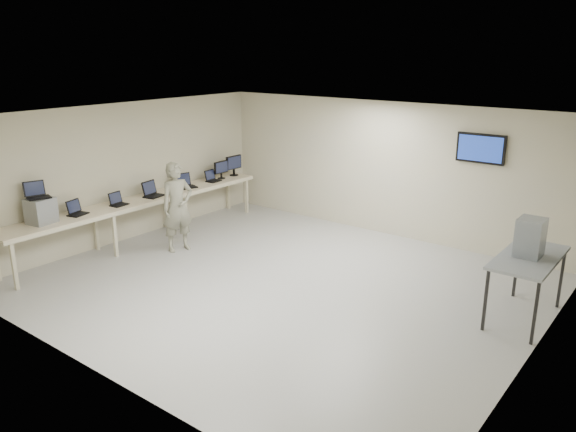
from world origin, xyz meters
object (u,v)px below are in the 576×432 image
Objects in this scene: soldier at (177,207)px; side_table at (529,261)px; workbench at (142,202)px; equipment_box at (41,211)px.

soldier reaches higher than side_table.
side_table is at bearing 9.36° from workbench.
side_table is at bearing -62.55° from soldier.
equipment_box is 2.43m from soldier.
soldier is 1.08× the size of side_table.
equipment_box reaches higher than side_table.
equipment_box is 0.27× the size of side_table.
workbench is at bearing -170.64° from side_table.
soldier is 6.32m from side_table.
side_table is (6.22, 1.09, 0.03)m from soldier.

